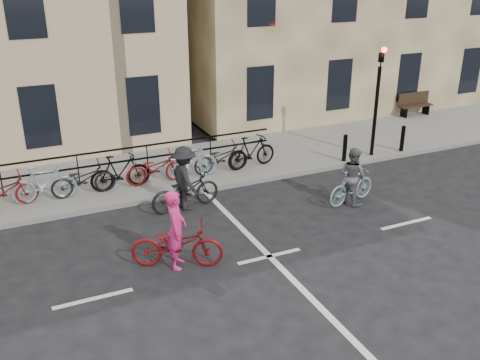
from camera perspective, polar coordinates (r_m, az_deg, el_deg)
name	(u,v)px	position (r m, az deg, el deg)	size (l,w,h in m)	color
ground	(269,256)	(12.44, 3.16, -8.15)	(120.00, 120.00, 0.00)	black
sidewalk	(55,189)	(16.69, -19.10, -0.86)	(46.00, 4.00, 0.15)	slate
traffic_light	(378,88)	(18.22, 14.51, 9.46)	(0.18, 0.30, 3.90)	black
bollard_east	(345,148)	(17.93, 11.11, 3.38)	(0.14, 0.14, 0.90)	black
bollard_west	(402,138)	(19.38, 16.94, 4.26)	(0.14, 0.14, 0.90)	black
bench	(414,103)	(24.19, 18.11, 7.80)	(1.60, 0.41, 0.97)	black
parked_bikes	(100,175)	(15.71, -14.69, 0.48)	(11.45, 1.23, 1.05)	black
cyclist_pink	(177,241)	(11.85, -6.76, -6.45)	(2.15, 1.49, 1.81)	maroon
cyclist_grey	(352,181)	(15.11, 11.87, -0.11)	(1.73, 0.89, 1.62)	#809EA8
cyclist_dark	(185,185)	(14.50, -5.89, -0.51)	(2.07, 1.23, 1.78)	black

